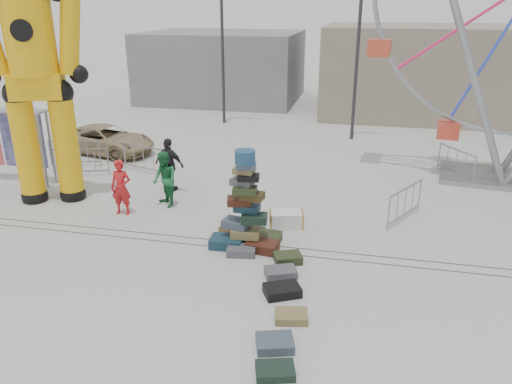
% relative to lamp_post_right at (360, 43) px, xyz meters
% --- Properties ---
extents(ground, '(90.00, 90.00, 0.00)m').
position_rel_lamp_post_right_xyz_m(ground, '(-3.09, -13.00, -4.48)').
color(ground, '#9E9E99').
rests_on(ground, ground).
extents(track_line_near, '(40.00, 0.04, 0.01)m').
position_rel_lamp_post_right_xyz_m(track_line_near, '(-3.09, -12.40, -4.48)').
color(track_line_near, '#47443F').
rests_on(track_line_near, ground).
extents(track_line_far, '(40.00, 0.04, 0.01)m').
position_rel_lamp_post_right_xyz_m(track_line_far, '(-3.09, -12.00, -4.48)').
color(track_line_far, '#47443F').
rests_on(track_line_far, ground).
extents(building_right, '(12.00, 8.00, 5.00)m').
position_rel_lamp_post_right_xyz_m(building_right, '(3.91, 7.00, -1.98)').
color(building_right, gray).
rests_on(building_right, ground).
extents(building_left, '(10.00, 8.00, 4.40)m').
position_rel_lamp_post_right_xyz_m(building_left, '(-9.09, 9.00, -2.28)').
color(building_left, gray).
rests_on(building_left, ground).
extents(lamp_post_right, '(1.41, 0.25, 8.00)m').
position_rel_lamp_post_right_xyz_m(lamp_post_right, '(0.00, 0.00, 0.00)').
color(lamp_post_right, '#2D2D30').
rests_on(lamp_post_right, ground).
extents(lamp_post_left, '(1.41, 0.25, 8.00)m').
position_rel_lamp_post_right_xyz_m(lamp_post_left, '(-7.00, 2.00, 0.00)').
color(lamp_post_left, '#2D2D30').
rests_on(lamp_post_left, ground).
extents(suitcase_tower, '(1.90, 1.70, 2.72)m').
position_rel_lamp_post_right_xyz_m(suitcase_tower, '(-2.48, -12.11, -3.72)').
color(suitcase_tower, '#173646').
rests_on(suitcase_tower, ground).
extents(crash_test_dummy, '(3.26, 1.73, 8.33)m').
position_rel_lamp_post_right_xyz_m(crash_test_dummy, '(-9.59, -10.22, -0.09)').
color(crash_test_dummy, black).
rests_on(crash_test_dummy, ground).
extents(steamer_trunk, '(1.09, 0.78, 0.46)m').
position_rel_lamp_post_right_xyz_m(steamer_trunk, '(-1.59, -10.67, -4.25)').
color(steamer_trunk, silver).
rests_on(steamer_trunk, ground).
extents(row_case_0, '(0.83, 0.73, 0.23)m').
position_rel_lamp_post_right_xyz_m(row_case_0, '(-1.21, -12.81, -4.37)').
color(row_case_0, '#2D381C').
rests_on(row_case_0, ground).
extents(row_case_1, '(0.89, 0.74, 0.20)m').
position_rel_lamp_post_right_xyz_m(row_case_1, '(-1.27, -13.55, -4.38)').
color(row_case_1, '#515258').
rests_on(row_case_1, ground).
extents(row_case_2, '(0.98, 0.86, 0.22)m').
position_rel_lamp_post_right_xyz_m(row_case_2, '(-1.10, -14.35, -4.37)').
color(row_case_2, black).
rests_on(row_case_2, ground).
extents(row_case_3, '(0.77, 0.62, 0.18)m').
position_rel_lamp_post_right_xyz_m(row_case_3, '(-0.75, -15.26, -4.39)').
color(row_case_3, olive).
rests_on(row_case_3, ground).
extents(row_case_4, '(0.85, 0.75, 0.20)m').
position_rel_lamp_post_right_xyz_m(row_case_4, '(-0.92, -16.22, -4.38)').
color(row_case_4, '#414D5D').
rests_on(row_case_4, ground).
extents(row_case_5, '(0.81, 0.66, 0.16)m').
position_rel_lamp_post_right_xyz_m(row_case_5, '(-0.78, -16.95, -4.40)').
color(row_case_5, black).
rests_on(row_case_5, ground).
extents(barricade_dummy_a, '(1.97, 0.53, 1.10)m').
position_rel_lamp_post_right_xyz_m(barricade_dummy_a, '(-10.88, -6.73, -3.93)').
color(barricade_dummy_a, gray).
rests_on(barricade_dummy_a, ground).
extents(barricade_dummy_b, '(1.94, 0.70, 1.10)m').
position_rel_lamp_post_right_xyz_m(barricade_dummy_b, '(-9.97, -7.76, -3.93)').
color(barricade_dummy_b, gray).
rests_on(barricade_dummy_b, ground).
extents(barricade_dummy_c, '(1.94, 0.70, 1.10)m').
position_rel_lamp_post_right_xyz_m(barricade_dummy_c, '(-7.82, -6.90, -3.93)').
color(barricade_dummy_c, gray).
rests_on(barricade_dummy_c, ground).
extents(barricade_wheel_front, '(1.08, 1.78, 1.10)m').
position_rel_lamp_post_right_xyz_m(barricade_wheel_front, '(1.84, -9.46, -3.93)').
color(barricade_wheel_front, gray).
rests_on(barricade_wheel_front, ground).
extents(barricade_wheel_back, '(1.09, 1.78, 1.10)m').
position_rel_lamp_post_right_xyz_m(barricade_wheel_back, '(3.96, -4.82, -3.93)').
color(barricade_wheel_back, gray).
rests_on(barricade_wheel_back, ground).
extents(pedestrian_red, '(0.67, 0.46, 1.76)m').
position_rel_lamp_post_right_xyz_m(pedestrian_red, '(-6.77, -10.82, -3.60)').
color(pedestrian_red, '#B3191C').
rests_on(pedestrian_red, ground).
extents(pedestrian_green, '(1.11, 1.11, 1.82)m').
position_rel_lamp_post_right_xyz_m(pedestrian_green, '(-5.70, -9.91, -3.57)').
color(pedestrian_green, '#1A6A36').
rests_on(pedestrian_green, ground).
extents(pedestrian_black, '(1.17, 0.64, 1.89)m').
position_rel_lamp_post_right_xyz_m(pedestrian_black, '(-6.07, -8.55, -3.54)').
color(pedestrian_black, black).
rests_on(pedestrian_black, ground).
extents(parked_suv, '(4.67, 2.84, 1.21)m').
position_rel_lamp_post_right_xyz_m(parked_suv, '(-10.55, -4.75, -3.88)').
color(parked_suv, tan).
rests_on(parked_suv, ground).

